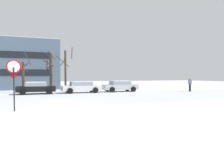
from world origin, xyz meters
name	(u,v)px	position (x,y,z in m)	size (l,w,h in m)	color
ground_plane	(60,105)	(0.00, 0.00, 0.00)	(120.00, 120.00, 0.00)	white
road_surface	(55,99)	(0.00, 3.91, 0.00)	(80.00, 9.83, 0.00)	silver
stop_sign	(14,75)	(-2.69, -1.69, 2.01)	(0.75, 0.15, 2.86)	black
parked_car_black	(36,88)	(-1.50, 9.75, 0.68)	(4.01, 2.03, 1.32)	black
parked_car_white	(81,87)	(3.44, 9.66, 0.69)	(4.45, 2.10, 1.33)	white
parked_car_silver	(120,86)	(8.39, 9.82, 0.71)	(4.30, 2.05, 1.36)	silver
pedestrian_crossing	(190,83)	(16.75, 7.00, 1.01)	(0.48, 0.44, 1.72)	black
tree_far_mid	(50,71)	(0.24, 12.84, 2.52)	(1.52, 1.76, 5.07)	#423326
tree_far_left	(66,70)	(1.97, 11.89, 2.73)	(2.16, 1.96, 5.44)	#423326
tree_far_right	(23,76)	(-2.84, 11.94, 1.97)	(1.60, 1.52, 4.74)	#423326
building_far_left	(15,65)	(-4.37, 20.88, 3.65)	(12.51, 8.51, 7.31)	slate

